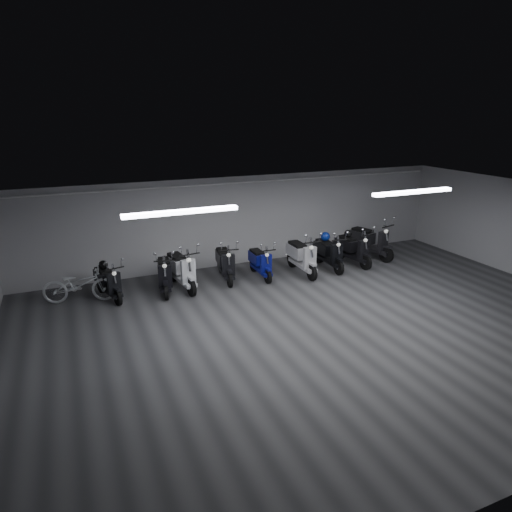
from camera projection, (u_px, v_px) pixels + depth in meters
name	position (u px, v px, depth m)	size (l,w,h in m)	color
floor	(327.00, 327.00, 10.29)	(14.00, 10.00, 0.01)	#353537
ceiling	(334.00, 206.00, 9.43)	(14.00, 10.00, 0.01)	gray
back_wall	(245.00, 220.00, 14.24)	(14.00, 0.01, 2.80)	#AAAAAD
fluor_strip_left	(181.00, 212.00, 9.20)	(2.40, 0.18, 0.08)	white
fluor_strip_right	(413.00, 192.00, 11.44)	(2.40, 0.18, 0.08)	white
conduit	(246.00, 182.00, 13.79)	(0.05, 0.05, 13.60)	white
scooter_0	(108.00, 277.00, 11.66)	(0.55, 1.64, 1.22)	black
scooter_1	(164.00, 268.00, 12.13)	(0.59, 1.77, 1.31)	black
scooter_2	(181.00, 264.00, 12.31)	(0.64, 1.93, 1.44)	silver
scooter_3	(225.00, 258.00, 12.96)	(0.60, 1.80, 1.34)	black
scooter_4	(260.00, 258.00, 13.17)	(0.54, 1.63, 1.21)	navy
scooter_6	(302.00, 251.00, 13.44)	(0.64, 1.91, 1.42)	silver
scooter_7	(329.00, 248.00, 13.89)	(0.60, 1.80, 1.34)	black
scooter_8	(353.00, 244.00, 14.27)	(0.61, 1.82, 1.36)	black
scooter_9	(370.00, 236.00, 14.92)	(0.67, 2.01, 1.49)	black
bicycle	(79.00, 281.00, 11.47)	(0.63, 1.80, 1.16)	white
helmet_0	(325.00, 237.00, 14.01)	(0.29, 0.29, 0.29)	navy
helmet_1	(103.00, 265.00, 11.74)	(0.24, 0.24, 0.24)	black
helmet_2	(348.00, 234.00, 14.39)	(0.24, 0.24, 0.24)	black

